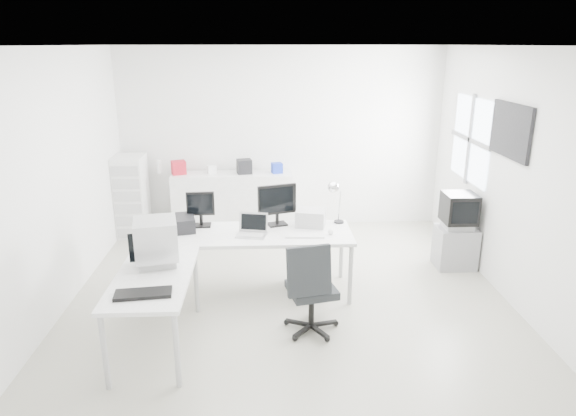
{
  "coord_description": "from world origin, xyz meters",
  "views": [
    {
      "loc": [
        -0.26,
        -5.46,
        2.82
      ],
      "look_at": [
        0.0,
        0.2,
        1.0
      ],
      "focal_mm": 32.0,
      "sensor_mm": 36.0,
      "label": 1
    }
  ],
  "objects_px": {
    "main_desk": "(248,263)",
    "sideboard": "(232,202)",
    "office_chair": "(312,285)",
    "filing_cabinet": "(132,196)",
    "laser_printer": "(311,218)",
    "crt_monitor": "(156,240)",
    "drawer_pedestal": "(307,266)",
    "crt_tv": "(459,211)",
    "lcd_monitor_small": "(201,210)",
    "laptop": "(251,227)",
    "inkjet_printer": "(174,224)",
    "lcd_monitor_large": "(277,205)",
    "side_desk": "(156,311)",
    "tv_cabinet": "(455,247)"
  },
  "relations": [
    {
      "from": "main_desk",
      "to": "sideboard",
      "type": "bearing_deg",
      "value": 98.0
    },
    {
      "from": "office_chair",
      "to": "filing_cabinet",
      "type": "bearing_deg",
      "value": 117.67
    },
    {
      "from": "laser_printer",
      "to": "sideboard",
      "type": "distance_m",
      "value": 2.25
    },
    {
      "from": "office_chair",
      "to": "crt_monitor",
      "type": "bearing_deg",
      "value": 165.92
    },
    {
      "from": "drawer_pedestal",
      "to": "crt_tv",
      "type": "distance_m",
      "value": 2.12
    },
    {
      "from": "main_desk",
      "to": "lcd_monitor_small",
      "type": "xyz_separation_m",
      "value": [
        -0.55,
        0.25,
        0.58
      ]
    },
    {
      "from": "lcd_monitor_small",
      "to": "crt_monitor",
      "type": "height_order",
      "value": "crt_monitor"
    },
    {
      "from": "laptop",
      "to": "lcd_monitor_small",
      "type": "bearing_deg",
      "value": 161.3
    },
    {
      "from": "inkjet_printer",
      "to": "filing_cabinet",
      "type": "xyz_separation_m",
      "value": [
        -0.96,
        1.91,
        -0.21
      ]
    },
    {
      "from": "lcd_monitor_small",
      "to": "sideboard",
      "type": "height_order",
      "value": "lcd_monitor_small"
    },
    {
      "from": "filing_cabinet",
      "to": "lcd_monitor_large",
      "type": "bearing_deg",
      "value": -39.22
    },
    {
      "from": "main_desk",
      "to": "filing_cabinet",
      "type": "xyz_separation_m",
      "value": [
        -1.81,
        2.01,
        0.24
      ]
    },
    {
      "from": "lcd_monitor_large",
      "to": "crt_tv",
      "type": "relative_size",
      "value": 0.98
    },
    {
      "from": "crt_monitor",
      "to": "drawer_pedestal",
      "type": "bearing_deg",
      "value": 18.29
    },
    {
      "from": "drawer_pedestal",
      "to": "lcd_monitor_large",
      "type": "height_order",
      "value": "lcd_monitor_large"
    },
    {
      "from": "side_desk",
      "to": "filing_cabinet",
      "type": "bearing_deg",
      "value": 107.09
    },
    {
      "from": "side_desk",
      "to": "laptop",
      "type": "xyz_separation_m",
      "value": [
        0.9,
        1.0,
        0.47
      ]
    },
    {
      "from": "main_desk",
      "to": "sideboard",
      "type": "relative_size",
      "value": 1.31
    },
    {
      "from": "tv_cabinet",
      "to": "filing_cabinet",
      "type": "bearing_deg",
      "value": 162.76
    },
    {
      "from": "main_desk",
      "to": "laser_printer",
      "type": "distance_m",
      "value": 0.91
    },
    {
      "from": "inkjet_printer",
      "to": "laser_printer",
      "type": "height_order",
      "value": "laser_printer"
    },
    {
      "from": "crt_monitor",
      "to": "tv_cabinet",
      "type": "relative_size",
      "value": 0.95
    },
    {
      "from": "inkjet_printer",
      "to": "tv_cabinet",
      "type": "xyz_separation_m",
      "value": [
        3.54,
        0.51,
        -0.56
      ]
    },
    {
      "from": "sideboard",
      "to": "crt_monitor",
      "type": "bearing_deg",
      "value": -100.25
    },
    {
      "from": "drawer_pedestal",
      "to": "lcd_monitor_large",
      "type": "relative_size",
      "value": 1.23
    },
    {
      "from": "laser_printer",
      "to": "drawer_pedestal",
      "type": "bearing_deg",
      "value": -93.86
    },
    {
      "from": "laptop",
      "to": "office_chair",
      "type": "distance_m",
      "value": 1.05
    },
    {
      "from": "side_desk",
      "to": "lcd_monitor_small",
      "type": "distance_m",
      "value": 1.5
    },
    {
      "from": "lcd_monitor_large",
      "to": "crt_tv",
      "type": "height_order",
      "value": "lcd_monitor_large"
    },
    {
      "from": "filing_cabinet",
      "to": "laser_printer",
      "type": "bearing_deg",
      "value": -35.0
    },
    {
      "from": "lcd_monitor_small",
      "to": "crt_tv",
      "type": "height_order",
      "value": "lcd_monitor_small"
    },
    {
      "from": "drawer_pedestal",
      "to": "laser_printer",
      "type": "bearing_deg",
      "value": 73.61
    },
    {
      "from": "tv_cabinet",
      "to": "filing_cabinet",
      "type": "xyz_separation_m",
      "value": [
        -4.5,
        1.4,
        0.35
      ]
    },
    {
      "from": "side_desk",
      "to": "sideboard",
      "type": "distance_m",
      "value": 3.31
    },
    {
      "from": "lcd_monitor_small",
      "to": "sideboard",
      "type": "relative_size",
      "value": 0.22
    },
    {
      "from": "laser_printer",
      "to": "crt_tv",
      "type": "xyz_separation_m",
      "value": [
        1.94,
        0.39,
        -0.08
      ]
    },
    {
      "from": "laser_printer",
      "to": "sideboard",
      "type": "bearing_deg",
      "value": 130.96
    },
    {
      "from": "main_desk",
      "to": "office_chair",
      "type": "xyz_separation_m",
      "value": [
        0.67,
        -0.88,
        0.13
      ]
    },
    {
      "from": "laptop",
      "to": "sideboard",
      "type": "bearing_deg",
      "value": 110.44
    },
    {
      "from": "inkjet_printer",
      "to": "laptop",
      "type": "distance_m",
      "value": 0.92
    },
    {
      "from": "laser_printer",
      "to": "office_chair",
      "type": "xyz_separation_m",
      "value": [
        -0.08,
        -1.1,
        -0.34
      ]
    },
    {
      "from": "crt_monitor",
      "to": "office_chair",
      "type": "relative_size",
      "value": 0.51
    },
    {
      "from": "main_desk",
      "to": "office_chair",
      "type": "height_order",
      "value": "office_chair"
    },
    {
      "from": "office_chair",
      "to": "tv_cabinet",
      "type": "xyz_separation_m",
      "value": [
        2.03,
        1.5,
        -0.23
      ]
    },
    {
      "from": "drawer_pedestal",
      "to": "side_desk",
      "type": "bearing_deg",
      "value": -143.43
    },
    {
      "from": "lcd_monitor_small",
      "to": "lcd_monitor_large",
      "type": "relative_size",
      "value": 0.84
    },
    {
      "from": "sideboard",
      "to": "filing_cabinet",
      "type": "relative_size",
      "value": 1.48
    },
    {
      "from": "side_desk",
      "to": "office_chair",
      "type": "height_order",
      "value": "office_chair"
    },
    {
      "from": "side_desk",
      "to": "lcd_monitor_large",
      "type": "bearing_deg",
      "value": 48.37
    },
    {
      "from": "crt_tv",
      "to": "laptop",
      "type": "bearing_deg",
      "value": -164.91
    }
  ]
}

